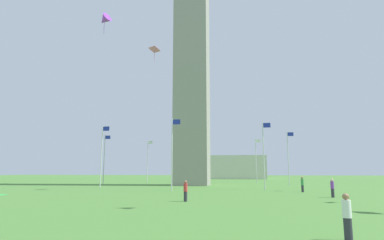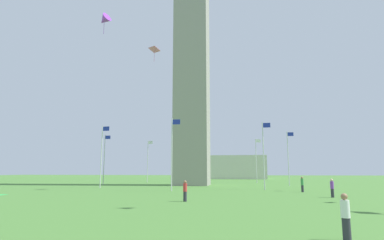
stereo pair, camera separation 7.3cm
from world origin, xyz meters
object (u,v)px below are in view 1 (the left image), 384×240
flagpole_se (148,159)px  person_green_shirt (302,184)px  flagpole_sw (102,154)px  flagpole_e (203,160)px  obelisk_monument (192,39)px  kite_pink_diamond (154,50)px  flagpole_ne (256,159)px  flagpole_w (172,151)px  person_white_shirt (347,217)px  kite_purple_delta (104,20)px  person_red_shirt (186,191)px  flagpole_s (104,157)px  flagpole_n (288,156)px  flagpole_nw (264,152)px  person_purple_shirt (332,188)px  distant_building (228,167)px

flagpole_se → person_green_shirt: 38.96m
flagpole_sw → flagpole_e: bearing=67.5°
obelisk_monument → kite_pink_diamond: obelisk_monument is taller
flagpole_se → obelisk_monument: bearing=-45.1°
flagpole_ne → kite_pink_diamond: bearing=-119.1°
flagpole_se → flagpole_sw: size_ratio=1.00×
flagpole_sw → flagpole_w: (11.61, -4.81, 0.00)m
person_green_shirt → flagpole_e: bearing=-35.4°
person_white_shirt → person_green_shirt: (3.30, 27.06, 0.06)m
person_green_shirt → kite_purple_delta: size_ratio=0.68×
person_red_shirt → flagpole_se: bearing=-3.4°
flagpole_ne → kite_pink_diamond: kite_pink_diamond is taller
flagpole_ne → flagpole_s: 30.34m
flagpole_ne → kite_purple_delta: bearing=-120.4°
flagpole_n → flagpole_s: 32.84m
flagpole_sw → kite_pink_diamond: (8.54, -3.13, 14.24)m
obelisk_monument → person_white_shirt: obelisk_monument is taller
flagpole_nw → person_purple_shirt: (5.39, -11.80, -4.08)m
kite_pink_diamond → distant_building: 67.38m
flagpole_w → flagpole_nw: (11.61, 4.81, 0.00)m
flagpole_se → kite_pink_diamond: size_ratio=4.54×
kite_purple_delta → obelisk_monument: bearing=70.3°
flagpole_n → flagpole_se: size_ratio=1.00×
flagpole_se → kite_purple_delta: bearing=-83.1°
flagpole_se → flagpole_nw: (23.22, -23.22, 0.00)m
flagpole_nw → flagpole_se: bearing=135.0°
person_purple_shirt → kite_pink_diamond: kite_pink_diamond is taller
kite_pink_diamond → flagpole_sw: bearing=159.9°
flagpole_n → person_purple_shirt: flagpole_n is taller
person_red_shirt → flagpole_ne: bearing=-34.7°
person_purple_shirt → person_white_shirt: (-4.68, -19.61, -0.04)m
flagpole_se → flagpole_s: 12.57m
flagpole_sw → person_green_shirt: flagpole_sw is taller
flagpole_ne → flagpole_e: bearing=157.5°
obelisk_monument → flagpole_s: 27.46m
flagpole_e → person_red_shirt: bearing=-85.0°
flagpole_e → distant_building: (4.01, 34.01, -1.35)m
person_green_shirt → distant_building: (-11.61, 66.38, 2.71)m
flagpole_sw → person_red_shirt: 24.06m
flagpole_ne → distant_building: bearing=101.1°
flagpole_ne → flagpole_e: size_ratio=1.00×
person_purple_shirt → person_green_shirt: person_green_shirt is taller
flagpole_n → kite_purple_delta: bearing=-138.6°
flagpole_ne → person_red_shirt: flagpole_ne is taller
flagpole_w → kite_pink_diamond: size_ratio=4.54×
flagpole_s → flagpole_sw: size_ratio=1.00×
flagpole_ne → kite_pink_diamond: 33.36m
flagpole_se → flagpole_sw: same height
distant_building → person_purple_shirt: bearing=-80.0°
flagpole_se → person_red_shirt: (15.61, -41.07, -4.10)m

